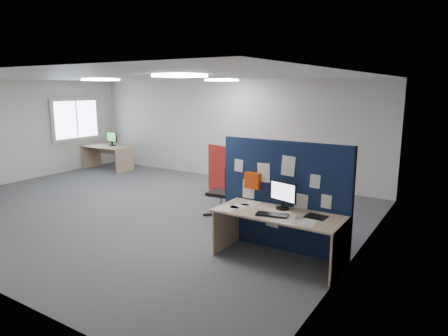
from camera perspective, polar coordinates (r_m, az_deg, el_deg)
The scene contains 18 objects.
floor at distance 8.64m, azimuth -12.19°, elevation -5.63°, with size 9.00×9.00×0.00m, color #4E5155.
ceiling at distance 8.27m, azimuth -12.99°, elevation 12.55°, with size 9.00×7.00×0.02m, color white.
wall_back at distance 11.09m, azimuth 0.31°, elevation 5.50°, with size 9.00×0.02×2.70m, color silver.
wall_left at distance 11.95m, azimuth -28.13°, elevation 4.58°, with size 0.02×7.00×2.70m, color silver.
wall_right at distance 6.11m, azimuth 18.96°, elevation -0.03°, with size 0.02×7.00×2.70m, color silver.
window at distance 12.97m, azimuth -20.38°, elevation 6.54°, with size 0.06×1.70×1.30m.
ceiling_lights at distance 8.54m, azimuth -8.11°, elevation 12.48°, with size 4.10×4.10×0.04m.
navy_divider at distance 6.18m, azimuth 8.45°, elevation -4.05°, with size 2.08×0.30×1.72m.
main_desk at distance 5.92m, azimuth 7.98°, elevation -7.76°, with size 1.85×0.82×0.73m.
monitor_main at distance 5.94m, azimuth 8.40°, elevation -3.68°, with size 0.47×0.20×0.41m.
keyboard at distance 5.69m, azimuth 6.91°, elevation -6.63°, with size 0.45×0.18×0.03m, color black.
mouse at distance 5.58m, azimuth 10.71°, elevation -7.09°, with size 0.10×0.06×0.03m, color #A6A7AB.
paper_tray at distance 5.72m, azimuth 13.01°, elevation -6.79°, with size 0.28×0.22×0.01m, color black.
red_divider at distance 9.22m, azimuth 0.98°, elevation -0.67°, with size 1.50×0.45×1.15m.
second_desk at distance 12.83m, azimuth -16.17°, elevation 2.25°, with size 1.53×0.77×0.73m.
monitor_second at distance 12.79m, azimuth -15.74°, elevation 4.12°, with size 0.47×0.21×0.42m.
office_chair at distance 7.75m, azimuth 0.25°, elevation -2.77°, with size 0.68×0.69×1.05m.
desk_papers at distance 5.92m, azimuth 4.49°, elevation -5.95°, with size 1.47×0.72×0.00m.
Camera 1 is at (5.86, -5.84, 2.50)m, focal length 32.00 mm.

